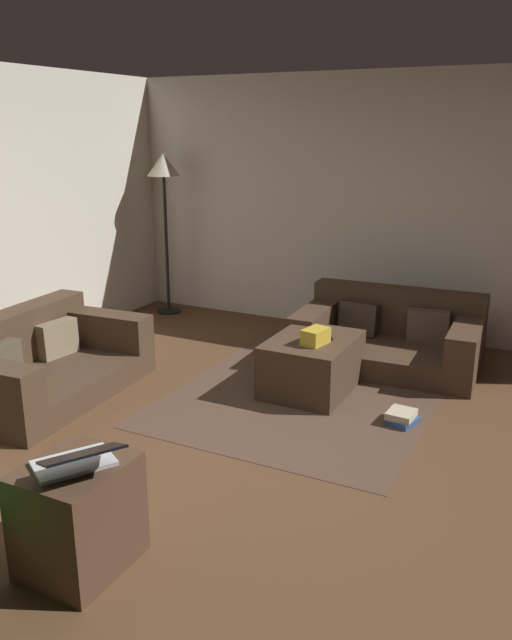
% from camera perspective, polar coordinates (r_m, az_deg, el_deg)
% --- Properties ---
extents(ground_plane, '(6.40, 6.40, 0.00)m').
position_cam_1_polar(ground_plane, '(4.15, 1.93, -13.25)').
color(ground_plane, brown).
extents(corner_partition, '(0.12, 6.40, 2.60)m').
position_cam_1_polar(corner_partition, '(6.63, 13.70, 9.54)').
color(corner_partition, silver).
rests_on(corner_partition, ground_plane).
extents(couch_left, '(1.67, 1.07, 0.64)m').
position_cam_1_polar(couch_left, '(5.48, -18.66, -3.65)').
color(couch_left, '#473323').
rests_on(couch_left, ground_plane).
extents(couch_right, '(1.05, 1.62, 0.64)m').
position_cam_1_polar(couch_right, '(5.99, 11.75, -1.45)').
color(couch_right, '#473323').
rests_on(couch_right, ground_plane).
extents(ottoman, '(0.84, 0.63, 0.44)m').
position_cam_1_polar(ottoman, '(5.28, 4.96, -3.91)').
color(ottoman, '#473323').
rests_on(ottoman, ground_plane).
extents(gift_box, '(0.25, 0.19, 0.13)m').
position_cam_1_polar(gift_box, '(5.07, 5.28, -1.44)').
color(gift_box, gold).
rests_on(gift_box, ottoman).
extents(tv_remote, '(0.12, 0.17, 0.02)m').
position_cam_1_polar(tv_remote, '(5.18, 5.87, -1.64)').
color(tv_remote, black).
rests_on(tv_remote, ottoman).
extents(side_table, '(0.52, 0.44, 0.55)m').
position_cam_1_polar(side_table, '(3.36, -15.38, -16.31)').
color(side_table, '#4C3323').
rests_on(side_table, ground_plane).
extents(laptop, '(0.51, 0.51, 0.17)m').
position_cam_1_polar(laptop, '(3.15, -15.53, -11.80)').
color(laptop, silver).
rests_on(laptop, side_table).
extents(book_stack, '(0.25, 0.23, 0.10)m').
position_cam_1_polar(book_stack, '(4.86, 12.73, -8.37)').
color(book_stack, '#2D5193').
rests_on(book_stack, ground_plane).
extents(corner_lamp, '(0.36, 0.36, 1.79)m').
position_cam_1_polar(corner_lamp, '(7.33, -8.14, 12.31)').
color(corner_lamp, black).
rests_on(corner_lamp, ground_plane).
extents(area_rug, '(2.60, 2.00, 0.01)m').
position_cam_1_polar(area_rug, '(5.36, 4.90, -6.08)').
color(area_rug, brown).
rests_on(area_rug, ground_plane).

